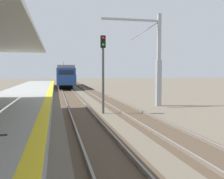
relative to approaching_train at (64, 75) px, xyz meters
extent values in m
cube|color=#999993|center=(-4.40, -33.15, -1.73)|extent=(5.00, 80.00, 0.90)
cube|color=yellow|center=(-2.15, -33.15, -1.27)|extent=(0.50, 80.00, 0.01)
cube|color=#4C3D2D|center=(0.00, -29.15, -2.17)|extent=(2.34, 120.00, 0.01)
cube|color=slate|center=(-0.72, -29.15, -2.09)|extent=(0.08, 120.00, 0.15)
cube|color=slate|center=(0.72, -29.15, -2.09)|extent=(0.08, 120.00, 0.15)
cube|color=#4C3D2D|center=(3.40, -29.15, -2.17)|extent=(2.34, 120.00, 0.01)
cube|color=slate|center=(2.68, -29.15, -2.09)|extent=(0.08, 120.00, 0.15)
cube|color=slate|center=(4.12, -29.15, -2.09)|extent=(0.08, 120.00, 0.15)
cube|color=navy|center=(0.00, 0.38, -0.11)|extent=(2.90, 18.00, 2.70)
cube|color=slate|center=(0.00, 0.38, 1.46)|extent=(2.67, 18.00, 0.44)
cube|color=black|center=(0.00, -8.64, 0.30)|extent=(2.32, 0.06, 1.21)
cube|color=navy|center=(0.00, -9.42, -0.58)|extent=(2.78, 1.60, 1.49)
cube|color=black|center=(1.46, 0.38, 0.30)|extent=(0.04, 15.84, 0.86)
cylinder|color=#333333|center=(0.00, 3.98, 2.13)|extent=(0.06, 0.06, 0.90)
cube|color=black|center=(0.00, -5.47, -1.82)|extent=(2.17, 2.20, 0.72)
cube|color=black|center=(0.00, 6.23, -1.82)|extent=(2.17, 2.20, 0.72)
cylinder|color=#4C4C4C|center=(1.48, -31.05, 0.02)|extent=(0.16, 0.16, 4.40)
cube|color=black|center=(1.48, -31.05, 2.62)|extent=(0.32, 0.24, 0.80)
sphere|color=red|center=(1.48, -31.19, 2.84)|extent=(0.16, 0.16, 0.16)
sphere|color=green|center=(1.48, -31.19, 2.40)|extent=(0.16, 0.16, 0.16)
cube|color=#9EA3A8|center=(6.63, -28.31, -0.30)|extent=(0.40, 0.40, 3.75)
cube|color=#9EA3A8|center=(6.63, -28.31, 3.45)|extent=(0.28, 0.28, 3.75)
cube|color=#9EA3A8|center=(4.23, -28.31, 4.72)|extent=(4.80, 0.16, 0.16)
cylinder|color=#9EA3A8|center=(5.43, -28.31, 3.92)|extent=(2.47, 0.07, 1.60)
camera|label=1|loc=(-1.63, -47.61, 0.63)|focal=40.34mm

